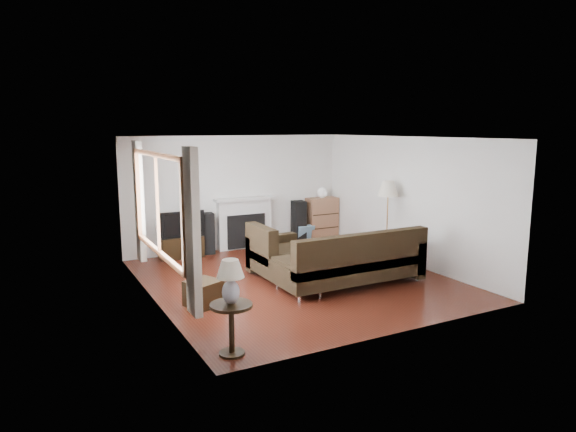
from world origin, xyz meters
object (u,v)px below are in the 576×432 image
sectional_sofa (349,259)px  floor_lamp (387,222)px  tv_stand (181,247)px  side_table (232,329)px  coffee_table (316,254)px  bookshelf (322,219)px

sectional_sofa → floor_lamp: (1.56, 0.96, 0.36)m
tv_stand → side_table: bearing=-99.4°
coffee_table → side_table: bearing=-128.3°
coffee_table → floor_lamp: (1.41, -0.41, 0.59)m
side_table → bookshelf: bearing=48.9°
coffee_table → bookshelf: bearing=61.8°
sectional_sofa → side_table: (-2.80, -1.62, -0.14)m
bookshelf → side_table: bearing=-131.1°
coffee_table → floor_lamp: 1.58m
side_table → floor_lamp: bearing=30.6°
floor_lamp → bookshelf: bearing=93.0°
bookshelf → sectional_sofa: (-1.45, -3.24, -0.06)m
tv_stand → sectional_sofa: 3.79m
bookshelf → floor_lamp: size_ratio=0.63×
bookshelf → side_table: bookshelf is taller
sectional_sofa → coffee_table: size_ratio=2.38×
tv_stand → floor_lamp: bearing=-32.3°
tv_stand → bookshelf: bearing=0.5°
bookshelf → coffee_table: (-1.29, -1.87, -0.28)m
side_table → sectional_sofa: bearing=30.1°
coffee_table → side_table: side_table is taller
tv_stand → bookshelf: (3.45, 0.03, 0.29)m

